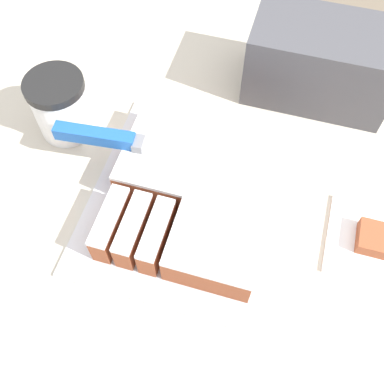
# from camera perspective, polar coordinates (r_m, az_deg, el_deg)

# --- Properties ---
(ground_plane) EXTENTS (8.00, 8.00, 0.00)m
(ground_plane) POSITION_cam_1_polar(r_m,az_deg,el_deg) (1.56, 0.47, -17.68)
(ground_plane) COLOR #7F705B
(countertop) EXTENTS (1.40, 1.10, 0.89)m
(countertop) POSITION_cam_1_polar(r_m,az_deg,el_deg) (1.13, 0.63, -12.43)
(countertop) COLOR beige
(countertop) RESTS_ON ground_plane
(cake_board) EXTENTS (0.32, 0.35, 0.01)m
(cake_board) POSITION_cam_1_polar(r_m,az_deg,el_deg) (0.72, -0.00, -1.33)
(cake_board) COLOR silver
(cake_board) RESTS_ON countertop
(cake) EXTENTS (0.24, 0.27, 0.06)m
(cake) POSITION_cam_1_polar(r_m,az_deg,el_deg) (0.69, 0.47, 0.26)
(cake) COLOR #994C2D
(cake) RESTS_ON cake_board
(knife) EXTENTS (0.36, 0.06, 0.02)m
(knife) POSITION_cam_1_polar(r_m,az_deg,el_deg) (0.71, -9.10, 6.48)
(knife) COLOR silver
(knife) RESTS_ON cake
(coffee_cup) EXTENTS (0.10, 0.10, 0.11)m
(coffee_cup) POSITION_cam_1_polar(r_m,az_deg,el_deg) (0.80, -16.30, 10.45)
(coffee_cup) COLOR white
(coffee_cup) RESTS_ON countertop
(paper_napkin) EXTENTS (0.14, 0.14, 0.01)m
(paper_napkin) POSITION_cam_1_polar(r_m,az_deg,el_deg) (0.74, 21.90, -5.88)
(paper_napkin) COLOR white
(paper_napkin) RESTS_ON countertop
(brownie) EXTENTS (0.05, 0.05, 0.02)m
(brownie) POSITION_cam_1_polar(r_m,az_deg,el_deg) (0.73, 22.26, -5.40)
(brownie) COLOR #994C2D
(brownie) RESTS_ON paper_napkin
(storage_box) EXTENTS (0.25, 0.14, 0.14)m
(storage_box) POSITION_cam_1_polar(r_m,az_deg,el_deg) (0.85, 16.02, 15.53)
(storage_box) COLOR #47474C
(storage_box) RESTS_ON countertop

